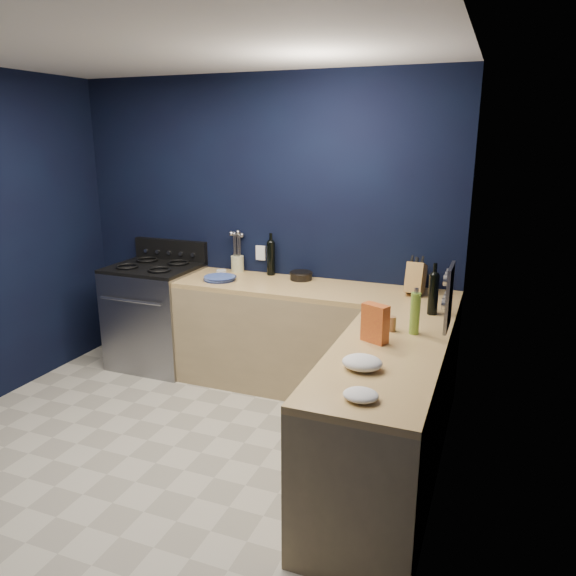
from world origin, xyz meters
The scene contains 27 objects.
floor centered at (0.00, 0.00, -0.01)m, with size 3.50×3.50×0.02m, color #B4AE9C.
ceiling centered at (0.00, 0.00, 2.61)m, with size 3.50×3.50×0.02m, color silver.
wall_back centered at (0.00, 1.76, 1.30)m, with size 3.50×0.02×2.60m, color black.
wall_right centered at (1.76, 0.00, 1.30)m, with size 0.02×3.50×2.60m, color black.
cab_back centered at (0.60, 1.44, 0.43)m, with size 2.30×0.63×0.86m, color tan.
top_back centered at (0.60, 1.44, 0.88)m, with size 2.30×0.63×0.04m, color olive.
cab_right centered at (1.44, 0.29, 0.43)m, with size 0.63×1.67×0.86m, color tan.
top_right centered at (1.44, 0.29, 0.88)m, with size 0.63×1.67×0.04m, color olive.
gas_range centered at (-0.93, 1.42, 0.46)m, with size 0.76×0.66×0.92m, color gray.
oven_door centered at (-0.93, 1.10, 0.45)m, with size 0.59×0.02×0.42m, color black.
cooktop centered at (-0.93, 1.42, 0.94)m, with size 0.76×0.66×0.03m, color black.
backguard centered at (-0.93, 1.72, 1.04)m, with size 0.76×0.06×0.20m, color black.
spice_panel centered at (1.74, 0.55, 1.18)m, with size 0.02×0.28×0.38m, color gray.
wall_outlet centered at (0.00, 1.74, 1.08)m, with size 0.09×0.02×0.13m, color white.
plate_stack centered at (-0.22, 1.36, 0.92)m, with size 0.27×0.27×0.03m, color #33529A.
ramekin centered at (-0.31, 1.56, 0.92)m, with size 0.09×0.09×0.03m, color white.
utensil_crock centered at (-0.21, 1.69, 0.97)m, with size 0.12×0.12×0.14m, color beige.
wine_bottle_back centered at (0.12, 1.69, 1.05)m, with size 0.07×0.07×0.29m, color black.
lemon_basket centered at (0.43, 1.62, 0.94)m, with size 0.19×0.19×0.07m, color black.
knife_block centered at (1.40, 1.56, 1.02)m, with size 0.13×0.21×0.24m, color olive.
wine_bottle_right centered at (1.59, 1.07, 1.04)m, with size 0.07×0.07×0.28m, color black.
oil_bottle centered at (1.53, 0.63, 1.03)m, with size 0.06×0.06×0.26m, color olive.
spice_jar_near centered at (1.30, 0.63, 0.95)m, with size 0.05×0.05×0.10m, color olive.
spice_jar_far centered at (1.40, 0.63, 0.95)m, with size 0.05×0.05×0.10m, color olive.
crouton_bag centered at (1.34, 0.40, 1.02)m, with size 0.16×0.07×0.23m, color #A72B26.
towel_front centered at (1.36, -0.01, 0.94)m, with size 0.22×0.18×0.08m, color white.
towel_end centered at (1.44, -0.36, 0.93)m, with size 0.17×0.15×0.05m, color white.
Camera 1 is at (1.97, -2.64, 2.09)m, focal length 34.15 mm.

